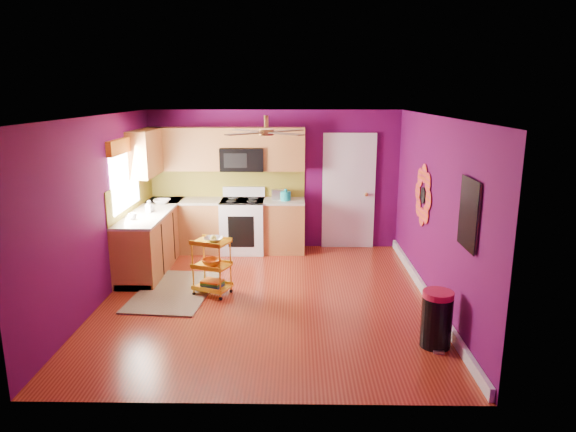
{
  "coord_description": "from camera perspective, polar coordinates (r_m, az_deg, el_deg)",
  "views": [
    {
      "loc": [
        0.4,
        -6.69,
        2.8
      ],
      "look_at": [
        0.29,
        0.4,
        1.08
      ],
      "focal_mm": 32.0,
      "sensor_mm": 36.0,
      "label": 1
    }
  ],
  "objects": [
    {
      "name": "right_wall_art",
      "position": [
        6.74,
        16.64,
        1.43
      ],
      "size": [
        0.04,
        2.74,
        1.04
      ],
      "color": "black",
      "rests_on": "ground"
    },
    {
      "name": "room_envelope",
      "position": [
        6.8,
        -2.24,
        3.71
      ],
      "size": [
        4.54,
        5.04,
        2.52
      ],
      "color": "#550947",
      "rests_on": "ground"
    },
    {
      "name": "soap_bottle_b",
      "position": [
        8.46,
        -15.09,
        1.07
      ],
      "size": [
        0.15,
        0.15,
        0.19
      ],
      "primitive_type": "imported",
      "color": "white",
      "rests_on": "lower_cabinets"
    },
    {
      "name": "upper_cabinetry",
      "position": [
        9.06,
        -9.59,
        7.09
      ],
      "size": [
        2.8,
        2.3,
        1.26
      ],
      "color": "#955928",
      "rests_on": "ground"
    },
    {
      "name": "counter_dish",
      "position": [
        9.06,
        -13.85,
        1.59
      ],
      "size": [
        0.29,
        0.29,
        0.07
      ],
      "primitive_type": "imported",
      "color": "white",
      "rests_on": "lower_cabinets"
    },
    {
      "name": "toaster",
      "position": [
        9.12,
        -1.12,
        2.42
      ],
      "size": [
        0.22,
        0.15,
        0.18
      ],
      "primitive_type": "cube",
      "color": "beige",
      "rests_on": "lower_cabinets"
    },
    {
      "name": "counter_cup",
      "position": [
        8.02,
        -16.91,
        -0.04
      ],
      "size": [
        0.12,
        0.12,
        0.1
      ],
      "primitive_type": "imported",
      "color": "white",
      "rests_on": "lower_cabinets"
    },
    {
      "name": "shag_rug",
      "position": [
        7.63,
        -12.52,
        -8.16
      ],
      "size": [
        1.15,
        1.73,
        0.02
      ],
      "primitive_type": "cube",
      "rotation": [
        0.0,
        0.0,
        -0.09
      ],
      "color": "#322110",
      "rests_on": "ground"
    },
    {
      "name": "teal_kettle",
      "position": [
        9.02,
        -0.27,
        2.26
      ],
      "size": [
        0.18,
        0.18,
        0.21
      ],
      "color": "#15A1A1",
      "rests_on": "lower_cabinets"
    },
    {
      "name": "trash_can",
      "position": [
        6.08,
        16.18,
        -10.95
      ],
      "size": [
        0.38,
        0.39,
        0.66
      ],
      "color": "black",
      "rests_on": "ground"
    },
    {
      "name": "soap_bottle_a",
      "position": [
        8.42,
        -15.25,
        1.03
      ],
      "size": [
        0.09,
        0.09,
        0.19
      ],
      "primitive_type": "imported",
      "color": "#EA3F72",
      "rests_on": "lower_cabinets"
    },
    {
      "name": "panel_door",
      "position": [
        9.37,
        6.74,
        2.6
      ],
      "size": [
        0.95,
        0.11,
        2.15
      ],
      "color": "white",
      "rests_on": "ground"
    },
    {
      "name": "ceiling_fan",
      "position": [
        6.92,
        -2.43,
        9.37
      ],
      "size": [
        1.01,
        1.01,
        0.26
      ],
      "color": "#BF8C3F",
      "rests_on": "ground"
    },
    {
      "name": "lower_cabinets",
      "position": [
        9.0,
        -10.3,
        -1.86
      ],
      "size": [
        2.81,
        2.31,
        0.94
      ],
      "color": "#955928",
      "rests_on": "ground"
    },
    {
      "name": "rolling_cart",
      "position": [
        7.3,
        -8.43,
        -5.31
      ],
      "size": [
        0.58,
        0.51,
        0.88
      ],
      "color": "yellow",
      "rests_on": "ground"
    },
    {
      "name": "electric_range",
      "position": [
        9.2,
        -5.03,
        -1.02
      ],
      "size": [
        0.76,
        0.66,
        1.13
      ],
      "color": "white",
      "rests_on": "ground"
    },
    {
      "name": "left_window",
      "position": [
        8.24,
        -17.7,
        5.55
      ],
      "size": [
        0.08,
        1.35,
        1.08
      ],
      "color": "white",
      "rests_on": "ground"
    },
    {
      "name": "ground",
      "position": [
        7.26,
        -2.33,
        -9.09
      ],
      "size": [
        5.0,
        5.0,
        0.0
      ],
      "primitive_type": "plane",
      "color": "maroon",
      "rests_on": "ground"
    }
  ]
}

